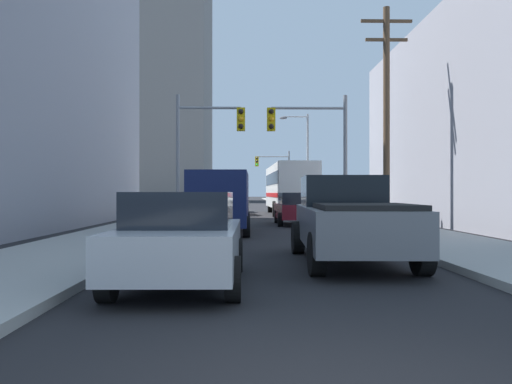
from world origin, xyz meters
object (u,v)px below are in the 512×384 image
object	(u,v)px
traffic_signal_near_left	(207,138)
city_bus	(289,187)
traffic_signal_far_right	(274,169)
sedan_blue	(235,202)
cargo_van_navy	(221,199)
sedan_maroon	(297,208)
sedan_silver	(182,238)
sedan_beige	(235,204)
traffic_signal_near_right	(311,138)
pickup_truck_grey	(349,219)

from	to	relation	value
traffic_signal_near_left	city_bus	bearing A→B (deg)	68.25
traffic_signal_far_right	sedan_blue	bearing A→B (deg)	-104.78
cargo_van_navy	traffic_signal_far_right	xyz separation A→B (m)	(3.92, 35.57, 2.75)
traffic_signal_far_right	city_bus	bearing A→B (deg)	-89.97
city_bus	sedan_blue	distance (m)	6.00
cargo_van_navy	traffic_signal_near_left	world-z (taller)	traffic_signal_near_left
sedan_maroon	sedan_silver	bearing A→B (deg)	-102.31
sedan_beige	traffic_signal_far_right	world-z (taller)	traffic_signal_far_right
sedan_maroon	traffic_signal_near_right	world-z (taller)	traffic_signal_near_right
pickup_truck_grey	sedan_maroon	size ratio (longest dim) A/B	1.29
sedan_silver	sedan_beige	xyz separation A→B (m)	(0.24, 26.43, 0.00)
sedan_beige	sedan_blue	size ratio (longest dim) A/B	1.01
traffic_signal_near_left	traffic_signal_near_right	world-z (taller)	same
sedan_blue	traffic_signal_near_left	size ratio (longest dim) A/B	0.70
city_bus	traffic_signal_near_left	size ratio (longest dim) A/B	1.93
sedan_silver	pickup_truck_grey	bearing A→B (deg)	39.69
sedan_maroon	traffic_signal_near_left	distance (m)	5.34
traffic_signal_near_left	sedan_silver	bearing A→B (deg)	-87.06
sedan_beige	sedan_blue	distance (m)	4.93
sedan_beige	sedan_blue	world-z (taller)	same
city_bus	sedan_maroon	distance (m)	11.38
sedan_beige	city_bus	bearing A→B (deg)	7.91
sedan_beige	traffic_signal_far_right	size ratio (longest dim) A/B	0.71
pickup_truck_grey	sedan_blue	xyz separation A→B (m)	(-3.17, 28.63, -0.16)
pickup_truck_grey	traffic_signal_near_left	xyz separation A→B (m)	(-4.05, 12.23, 3.08)
pickup_truck_grey	sedan_maroon	bearing A→B (deg)	89.42
sedan_maroon	traffic_signal_near_left	bearing A→B (deg)	-170.49
pickup_truck_grey	sedan_blue	distance (m)	28.81
sedan_blue	city_bus	bearing A→B (deg)	-48.39
pickup_truck_grey	sedan_silver	size ratio (longest dim) A/B	1.30
pickup_truck_grey	traffic_signal_near_left	distance (m)	13.25
cargo_van_navy	sedan_beige	distance (m)	15.88
cargo_van_navy	sedan_blue	world-z (taller)	cargo_van_navy
sedan_silver	sedan_blue	size ratio (longest dim) A/B	1.00
sedan_maroon	sedan_beige	distance (m)	11.24
sedan_blue	traffic_signal_near_right	bearing A→B (deg)	-76.59
pickup_truck_grey	traffic_signal_far_right	size ratio (longest dim) A/B	0.91
sedan_silver	traffic_signal_near_left	xyz separation A→B (m)	(-0.77, 14.96, 3.24)
city_bus	sedan_beige	distance (m)	3.99
cargo_van_navy	traffic_signal_far_right	world-z (taller)	traffic_signal_far_right
traffic_signal_near_left	sedan_maroon	bearing A→B (deg)	9.51
pickup_truck_grey	cargo_van_navy	xyz separation A→B (m)	(-3.20, 7.84, 0.35)
pickup_truck_grey	traffic_signal_near_right	xyz separation A→B (m)	(0.74, 12.23, 3.11)
sedan_silver	sedan_beige	bearing A→B (deg)	89.49
sedan_silver	sedan_blue	distance (m)	31.36
city_bus	sedan_beige	xyz separation A→B (m)	(-3.78, -0.53, -1.16)
pickup_truck_grey	traffic_signal_far_right	world-z (taller)	traffic_signal_far_right
traffic_signal_near_left	traffic_signal_far_right	world-z (taller)	same
cargo_van_navy	sedan_beige	size ratio (longest dim) A/B	1.23
city_bus	traffic_signal_near_right	bearing A→B (deg)	-89.98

